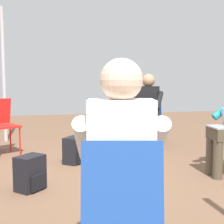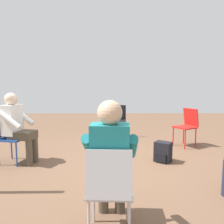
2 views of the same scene
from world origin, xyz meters
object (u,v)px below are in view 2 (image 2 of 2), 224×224
Objects in this scene: chair_east at (110,186)px; backpack_near_laptop_user at (163,153)px; chair_northwest at (187,124)px; backpack_by_empty_chair at (109,145)px; chair_west at (118,119)px; chair_south at (9,135)px; person_with_laptop at (110,158)px; person_in_white at (17,124)px.

chair_east is 2.36× the size of backpack_near_laptop_user.
backpack_by_empty_chair is at bearing 75.87° from chair_northwest.
chair_east is at bearing -26.14° from backpack_near_laptop_user.
chair_south is (1.84, -2.01, 0.00)m from chair_west.
person_with_laptop is (1.83, 1.76, 0.20)m from chair_south.
person_with_laptop reaches higher than backpack_near_laptop_user.
backpack_near_laptop_user is (1.85, 0.72, -0.34)m from chair_west.
chair_northwest is 3.48m from chair_east.
chair_northwest is 1.00× the size of chair_south.
chair_northwest is at bearing 61.72° from person_with_laptop.
person_in_white is at bearing -70.75° from backpack_by_empty_chair.
chair_south is 1.88m from backpack_by_empty_chair.
chair_northwest reaches higher than backpack_near_laptop_user.
backpack_near_laptop_user is at bearing 102.76° from person_in_white.
chair_south is at bearing -73.46° from backpack_by_empty_chair.
chair_northwest is 2.36× the size of backpack_near_laptop_user.
person_with_laptop is (3.67, -0.24, 0.20)m from chair_west.
chair_northwest is at bearing 118.28° from chair_south.
person_with_laptop reaches higher than chair_east.
chair_west is 0.69× the size of person_in_white.
person_with_laptop is 2.41m from backpack_by_empty_chair.
person_with_laptop reaches higher than chair_northwest.
chair_northwest is 1.85m from backpack_by_empty_chair.
chair_east is at bearing -90.00° from person_with_laptop.
chair_west is 2.72m from chair_south.
chair_west is 2.02m from backpack_near_laptop_user.
chair_east is at bearing -0.36° from backpack_by_empty_chair.
chair_northwest is at bearing 142.25° from backpack_near_laptop_user.
chair_south is at bearing -90.31° from backpack_near_laptop_user.
chair_west reaches higher than backpack_by_empty_chair.
person_in_white is 3.44× the size of backpack_near_laptop_user.
person_with_laptop is 3.44× the size of backpack_by_empty_chair.
chair_west is 0.69× the size of person_with_laptop.
person_in_white is at bearing 77.72° from chair_northwest.
chair_east is 2.53m from person_in_white.
person_in_white is (1.87, -1.84, 0.20)m from chair_west.
backpack_near_laptop_user is 1.00× the size of backpack_by_empty_chair.
chair_northwest is (0.83, 1.51, 0.00)m from chair_west.
chair_west is at bearing 169.78° from backpack_by_empty_chair.
chair_south is at bearing 50.94° from chair_west.
backpack_near_laptop_user is (-0.02, 2.56, -0.54)m from person_in_white.
chair_west is at bearing 89.70° from chair_east.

